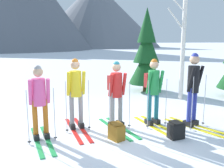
{
  "coord_description": "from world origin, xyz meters",
  "views": [
    {
      "loc": [
        -2.01,
        -5.14,
        2.13
      ],
      "look_at": [
        0.18,
        0.44,
        1.05
      ],
      "focal_mm": 38.63,
      "sensor_mm": 36.0,
      "label": 1
    }
  ],
  "objects": [
    {
      "name": "skier_in_pink",
      "position": [
        -1.63,
        0.05,
        0.88
      ],
      "size": [
        0.61,
        1.72,
        1.63
      ],
      "color": "green",
      "rests_on": "ground"
    },
    {
      "name": "skier_in_black",
      "position": [
        1.99,
        -0.45,
        1.03
      ],
      "size": [
        0.79,
        1.67,
        1.84
      ],
      "color": "yellow",
      "rests_on": "ground"
    },
    {
      "name": "skier_in_yellow",
      "position": [
        -0.75,
        0.41,
        0.94
      ],
      "size": [
        0.61,
        1.75,
        1.72
      ],
      "color": "red",
      "rests_on": "ground"
    },
    {
      "name": "backpack_on_snow_beside",
      "position": [
        1.15,
        -0.97,
        0.19
      ],
      "size": [
        0.32,
        0.28,
        0.38
      ],
      "color": "black",
      "rests_on": "ground"
    },
    {
      "name": "backpack_on_snow_front",
      "position": [
        -0.1,
        -0.56,
        0.19
      ],
      "size": [
        0.32,
        0.38,
        0.38
      ],
      "color": "#99661E",
      "rests_on": "ground"
    },
    {
      "name": "pine_tree_near",
      "position": [
        3.02,
        3.74,
        1.59
      ],
      "size": [
        1.44,
        1.44,
        3.47
      ],
      "color": "#51381E",
      "rests_on": "ground"
    },
    {
      "name": "skier_in_green",
      "position": [
        1.13,
        0.0,
        0.95
      ],
      "size": [
        0.61,
        1.58,
        1.69
      ],
      "color": "yellow",
      "rests_on": "ground"
    },
    {
      "name": "birch_tree_tall",
      "position": [
        3.52,
        2.02,
        2.05
      ],
      "size": [
        0.56,
        0.57,
        4.0
      ],
      "color": "silver",
      "rests_on": "ground"
    },
    {
      "name": "ground_plane",
      "position": [
        0.0,
        0.0,
        0.0
      ],
      "size": [
        400.0,
        400.0,
        0.0
      ],
      "primitive_type": "plane",
      "color": "white"
    },
    {
      "name": "skier_in_red",
      "position": [
        0.18,
        0.16,
        0.92
      ],
      "size": [
        0.61,
        1.67,
        1.65
      ],
      "color": "green",
      "rests_on": "ground"
    }
  ]
}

